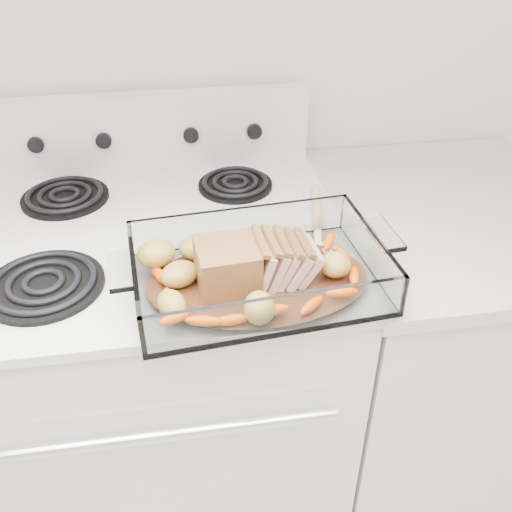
{
  "coord_description": "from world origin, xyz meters",
  "views": [
    {
      "loc": [
        0.06,
        0.66,
        1.56
      ],
      "look_at": [
        0.18,
        1.45,
        0.99
      ],
      "focal_mm": 40.0,
      "sensor_mm": 36.0,
      "label": 1
    }
  ],
  "objects": [
    {
      "name": "electric_range",
      "position": [
        0.0,
        1.66,
        0.48
      ],
      "size": [
        0.78,
        0.7,
        1.12
      ],
      "color": "silver",
      "rests_on": "ground"
    },
    {
      "name": "roast_vegetables",
      "position": [
        0.18,
        1.47,
        0.97
      ],
      "size": [
        0.35,
        0.19,
        0.04
      ],
      "rotation": [
        0.0,
        0.0,
        0.35
      ],
      "color": "#F94601",
      "rests_on": "baking_dish"
    },
    {
      "name": "wooden_spoon",
      "position": [
        0.33,
        1.56,
        0.95
      ],
      "size": [
        0.09,
        0.31,
        0.02
      ],
      "rotation": [
        0.0,
        0.0,
        -0.22
      ],
      "color": "#D6B77D",
      "rests_on": "electric_range"
    },
    {
      "name": "pork_roast",
      "position": [
        0.16,
        1.43,
        0.99
      ],
      "size": [
        0.21,
        0.1,
        0.08
      ],
      "rotation": [
        0.0,
        0.0,
        0.18
      ],
      "color": "brown",
      "rests_on": "baking_dish"
    },
    {
      "name": "baking_dish",
      "position": [
        0.18,
        1.43,
        0.96
      ],
      "size": [
        0.42,
        0.28,
        0.08
      ],
      "rotation": [
        0.0,
        0.0,
        0.08
      ],
      "color": "white",
      "rests_on": "electric_range"
    },
    {
      "name": "counter_right",
      "position": [
        0.67,
        1.66,
        0.47
      ],
      "size": [
        0.58,
        0.68,
        0.93
      ],
      "color": "silver",
      "rests_on": "ground"
    }
  ]
}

